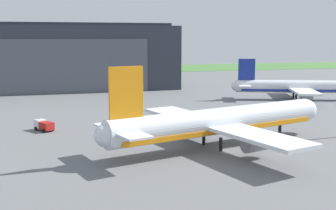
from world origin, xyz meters
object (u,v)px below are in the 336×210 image
Objects in this scene: stair_truck at (44,125)px; airliner_far_left at (300,87)px; maintenance_hangar at (30,57)px; airliner_near_left at (221,122)px.

airliner_far_left is at bearing 18.39° from stair_truck.
maintenance_hangar is at bearing 93.45° from stair_truck.
maintenance_hangar is 97.17m from airliner_near_left.
airliner_near_left is 61.46m from airliner_far_left.
airliner_near_left is at bearing -36.35° from stair_truck.
airliner_near_left reaches higher than airliner_far_left.
airliner_far_left is 74.61m from stair_truck.
airliner_near_left is at bearing -134.19° from airliner_far_left.
stair_truck is at bearing -86.55° from maintenance_hangar.
airliner_far_left reaches higher than stair_truck.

